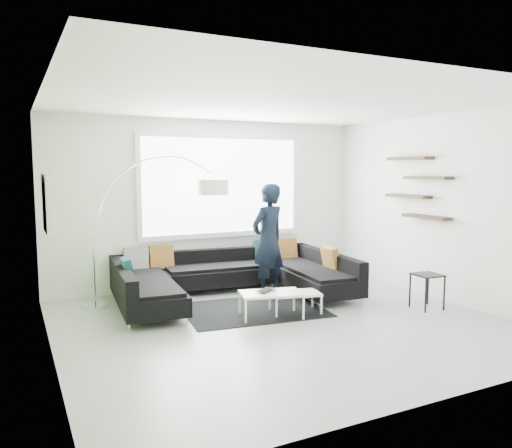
{
  "coord_description": "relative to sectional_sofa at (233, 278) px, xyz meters",
  "views": [
    {
      "loc": [
        -3.09,
        -5.46,
        1.97
      ],
      "look_at": [
        0.07,
        0.9,
        1.2
      ],
      "focal_mm": 35.0,
      "sensor_mm": 36.0,
      "label": 1
    }
  ],
  "objects": [
    {
      "name": "person",
      "position": [
        0.59,
        -0.03,
        0.55
      ],
      "size": [
        0.91,
        0.83,
        1.76
      ],
      "primitive_type": "imported",
      "rotation": [
        0.0,
        0.0,
        3.48
      ],
      "color": "black",
      "rests_on": "ground"
    },
    {
      "name": "rug",
      "position": [
        0.02,
        -0.67,
        -0.32
      ],
      "size": [
        2.08,
        1.62,
        0.01
      ],
      "primitive_type": "cube",
      "rotation": [
        0.0,
        0.0,
        -0.12
      ],
      "color": "black",
      "rests_on": "ground"
    },
    {
      "name": "sectional_sofa",
      "position": [
        0.0,
        0.0,
        0.0
      ],
      "size": [
        3.61,
        2.41,
        0.74
      ],
      "rotation": [
        0.0,
        0.0,
        -0.08
      ],
      "color": "black",
      "rests_on": "ground"
    },
    {
      "name": "ground",
      "position": [
        0.09,
        -1.38,
        -0.33
      ],
      "size": [
        5.5,
        5.5,
        0.0
      ],
      "primitive_type": "plane",
      "color": "gray",
      "rests_on": "ground"
    },
    {
      "name": "laptop",
      "position": [
        0.06,
        -1.06,
        0.03
      ],
      "size": [
        0.52,
        0.52,
        0.03
      ],
      "primitive_type": "imported",
      "rotation": [
        0.0,
        0.0,
        0.63
      ],
      "color": "black",
      "rests_on": "coffee_table"
    },
    {
      "name": "coffee_table",
      "position": [
        0.28,
        -1.07,
        -0.16
      ],
      "size": [
        1.17,
        0.85,
        0.34
      ],
      "primitive_type": "cube",
      "rotation": [
        0.0,
        0.0,
        -0.24
      ],
      "color": "white",
      "rests_on": "ground"
    },
    {
      "name": "room_shell",
      "position": [
        0.13,
        -1.17,
        1.48
      ],
      "size": [
        5.54,
        5.04,
        2.82
      ],
      "color": "white",
      "rests_on": "ground"
    },
    {
      "name": "arc_lamp",
      "position": [
        -1.96,
        0.47,
        0.76
      ],
      "size": [
        2.15,
        1.13,
        2.18
      ],
      "primitive_type": null,
      "rotation": [
        0.0,
        0.0,
        -0.17
      ],
      "color": "silver",
      "rests_on": "ground"
    },
    {
      "name": "side_table",
      "position": [
        2.27,
        -1.7,
        -0.08
      ],
      "size": [
        0.39,
        0.39,
        0.5
      ],
      "primitive_type": "cube",
      "rotation": [
        0.0,
        0.0,
        -0.07
      ],
      "color": "black",
      "rests_on": "ground"
    }
  ]
}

